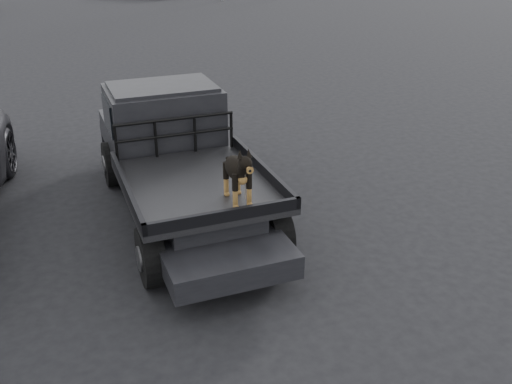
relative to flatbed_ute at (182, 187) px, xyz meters
name	(u,v)px	position (x,y,z in m)	size (l,w,h in m)	color
ground	(160,265)	(-0.66, -1.32, -0.46)	(120.00, 120.00, 0.00)	black
flatbed_ute	(182,187)	(0.00, 0.00, 0.00)	(2.00, 5.40, 0.92)	black
ute_cab	(164,112)	(0.00, 0.95, 0.90)	(1.72, 1.30, 0.88)	black
headache_rack	(176,137)	(0.00, 0.20, 0.74)	(1.80, 0.08, 0.55)	black
dog	(237,173)	(0.33, -1.64, 0.83)	(0.32, 0.60, 0.74)	black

